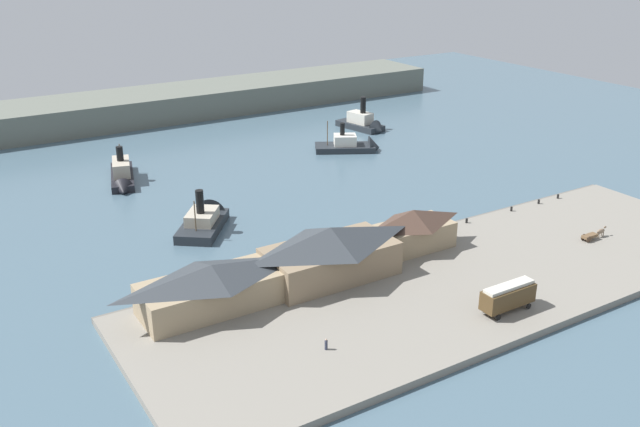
# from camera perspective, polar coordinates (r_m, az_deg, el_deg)

# --- Properties ---
(ground_plane) EXTENTS (320.00, 320.00, 0.00)m
(ground_plane) POSITION_cam_1_polar(r_m,az_deg,el_deg) (130.92, 5.27, -1.84)
(ground_plane) COLOR #476070
(quay_promenade) EXTENTS (110.00, 36.00, 1.20)m
(quay_promenade) POSITION_cam_1_polar(r_m,az_deg,el_deg) (115.63, 11.82, -5.27)
(quay_promenade) COLOR gray
(quay_promenade) RESTS_ON ground
(seawall_edge) EXTENTS (110.00, 0.80, 1.00)m
(seawall_edge) POSITION_cam_1_polar(r_m,az_deg,el_deg) (128.12, 6.24, -2.18)
(seawall_edge) COLOR #666159
(seawall_edge) RESTS_ON ground
(ferry_shed_central_terminal) EXTENTS (21.80, 9.41, 6.96)m
(ferry_shed_central_terminal) POSITION_cam_1_polar(r_m,az_deg,el_deg) (103.33, -8.78, -5.90)
(ferry_shed_central_terminal) COLOR #998466
(ferry_shed_central_terminal) RESTS_ON quay_promenade
(ferry_shed_east_terminal) EXTENTS (21.50, 10.97, 8.58)m
(ferry_shed_east_terminal) POSITION_cam_1_polar(r_m,az_deg,el_deg) (110.80, 0.85, -3.16)
(ferry_shed_east_terminal) COLOR #847056
(ferry_shed_east_terminal) RESTS_ON quay_promenade
(ferry_shed_customs_shed) EXTENTS (14.62, 7.47, 7.23)m
(ferry_shed_customs_shed) POSITION_cam_1_polar(r_m,az_deg,el_deg) (122.08, 7.57, -1.26)
(ferry_shed_customs_shed) COLOR #998466
(ferry_shed_customs_shed) RESTS_ON quay_promenade
(street_tram) EXTENTS (8.80, 2.92, 4.24)m
(street_tram) POSITION_cam_1_polar(r_m,az_deg,el_deg) (105.47, 15.13, -6.49)
(street_tram) COLOR #4C381E
(street_tram) RESTS_ON quay_promenade
(horse_cart) EXTENTS (5.96, 1.33, 1.87)m
(horse_cart) POSITION_cam_1_polar(r_m,az_deg,el_deg) (135.22, 21.50, -1.58)
(horse_cart) COLOR brown
(horse_cart) RESTS_ON quay_promenade
(pedestrian_walking_west) EXTENTS (0.40, 0.40, 1.63)m
(pedestrian_walking_west) POSITION_cam_1_polar(r_m,az_deg,el_deg) (93.85, 0.50, -10.67)
(pedestrian_walking_west) COLOR #33384C
(pedestrian_walking_west) RESTS_ON quay_promenade
(mooring_post_center_west) EXTENTS (0.44, 0.44, 0.90)m
(mooring_post_center_west) POSITION_cam_1_polar(r_m,az_deg,el_deg) (135.88, 11.90, -0.58)
(mooring_post_center_west) COLOR black
(mooring_post_center_west) RESTS_ON quay_promenade
(mooring_post_center_east) EXTENTS (0.44, 0.44, 0.90)m
(mooring_post_center_east) POSITION_cam_1_polar(r_m,az_deg,el_deg) (149.30, 17.45, 0.93)
(mooring_post_center_east) COLOR black
(mooring_post_center_east) RESTS_ON quay_promenade
(mooring_post_east) EXTENTS (0.44, 0.44, 0.90)m
(mooring_post_east) POSITION_cam_1_polar(r_m,az_deg,el_deg) (153.61, 18.88, 1.34)
(mooring_post_east) COLOR black
(mooring_post_east) RESTS_ON quay_promenade
(mooring_post_west) EXTENTS (0.44, 0.44, 0.90)m
(mooring_post_west) POSITION_cam_1_polar(r_m,az_deg,el_deg) (143.80, 15.39, 0.36)
(mooring_post_west) COLOR black
(mooring_post_west) RESTS_ON quay_promenade
(ferry_departing_north) EXTENTS (9.99, 20.82, 9.46)m
(ferry_departing_north) POSITION_cam_1_polar(r_m,az_deg,el_deg) (163.98, -15.88, 2.99)
(ferry_departing_north) COLOR black
(ferry_departing_north) RESTS_ON ground
(ferry_mid_harbor) EXTENTS (17.76, 13.71, 10.30)m
(ferry_mid_harbor) POSITION_cam_1_polar(r_m,az_deg,el_deg) (182.54, 2.79, 5.56)
(ferry_mid_harbor) COLOR #23282D
(ferry_mid_harbor) RESTS_ON ground
(ferry_approaching_west) EXTENTS (15.09, 16.82, 10.64)m
(ferry_approaching_west) POSITION_cam_1_polar(r_m,az_deg,el_deg) (135.88, -9.37, -0.48)
(ferry_approaching_west) COLOR #23282D
(ferry_approaching_west) RESTS_ON ground
(ferry_near_quay) EXTENTS (8.80, 16.45, 11.28)m
(ferry_near_quay) POSITION_cam_1_polar(r_m,az_deg,el_deg) (202.76, 3.65, 7.33)
(ferry_near_quay) COLOR #23282D
(ferry_near_quay) RESTS_ON ground
(far_headland) EXTENTS (180.00, 24.00, 8.00)m
(far_headland) POSITION_cam_1_polar(r_m,az_deg,el_deg) (223.15, -11.97, 8.85)
(far_headland) COLOR #60665B
(far_headland) RESTS_ON ground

